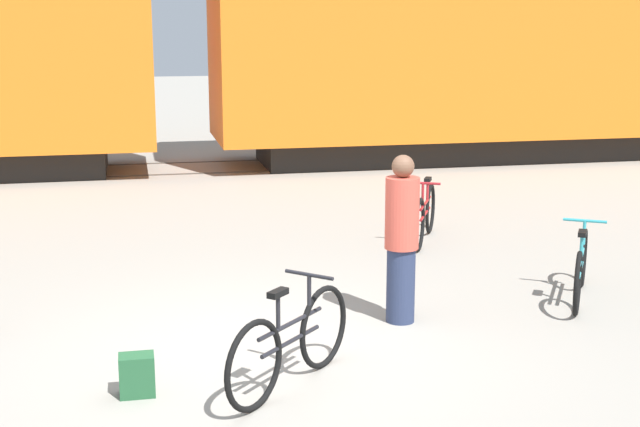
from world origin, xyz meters
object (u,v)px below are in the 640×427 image
backpack (137,375)px  bicycle_black (291,343)px  freight_train (182,22)px  person_in_red (402,239)px  bicycle_teal (581,268)px  bicycle_maroon (425,215)px

backpack → bicycle_black: bearing=-4.7°
freight_train → person_in_red: (1.47, -9.84, -2.05)m
freight_train → bicycle_teal: bearing=-69.6°
bicycle_black → bicycle_maroon: (2.64, 4.43, -0.01)m
bicycle_teal → bicycle_black: bearing=-154.5°
bicycle_black → bicycle_maroon: bicycle_black is taller
bicycle_black → bicycle_teal: bearing=25.5°
bicycle_black → person_in_red: 1.99m
bicycle_maroon → person_in_red: 3.35m
freight_train → bicycle_maroon: freight_train is taller
freight_train → bicycle_teal: freight_train is taller
bicycle_teal → person_in_red: size_ratio=0.89×
freight_train → bicycle_black: (0.12, -11.22, -2.51)m
person_in_red → backpack: person_in_red is taller
bicycle_maroon → bicycle_teal: 2.90m
bicycle_black → backpack: size_ratio=3.83×
person_in_red → backpack: size_ratio=4.94×
bicycle_maroon → person_in_red: size_ratio=0.94×
freight_train → bicycle_teal: size_ratio=16.77×
bicycle_black → bicycle_teal: 3.81m
bicycle_black → person_in_red: (1.36, 1.38, 0.46)m
bicycle_maroon → bicycle_black: bearing=-120.8°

